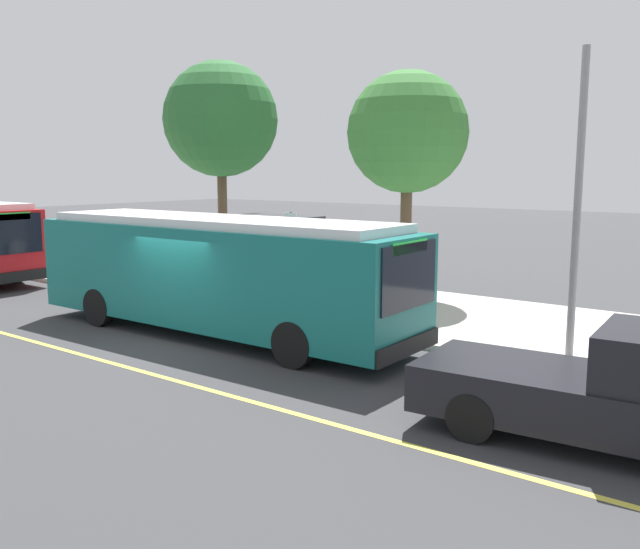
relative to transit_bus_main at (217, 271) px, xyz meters
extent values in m
plane|color=#38383A|center=(-0.20, -1.01, -1.62)|extent=(120.00, 120.00, 0.00)
cube|color=#B7B2A8|center=(-0.20, 4.99, -1.54)|extent=(44.00, 6.40, 0.15)
cube|color=#E0D64C|center=(-0.20, -3.21, -1.61)|extent=(36.00, 0.14, 0.01)
cube|color=#146B66|center=(-0.02, -0.01, -0.07)|extent=(10.85, 2.70, 2.40)
cube|color=silver|center=(-0.02, -0.01, 1.23)|extent=(9.98, 2.43, 0.20)
cube|color=black|center=(5.41, 0.07, 0.37)|extent=(0.07, 2.17, 1.34)
cube|color=black|center=(-0.03, 1.28, 0.22)|extent=(9.52, 0.17, 1.06)
cube|color=silver|center=(-0.03, 1.28, -1.05)|extent=(10.27, 0.17, 0.28)
cube|color=#26D83F|center=(5.41, 0.07, 0.95)|extent=(0.05, 1.40, 0.24)
cube|color=black|center=(5.42, 0.07, -1.09)|extent=(0.11, 2.50, 0.36)
cylinder|color=black|center=(3.32, 1.19, -1.12)|extent=(1.00, 0.29, 1.00)
cylinder|color=black|center=(3.35, -1.12, -1.12)|extent=(1.00, 0.29, 1.00)
cylinder|color=black|center=(-3.28, 1.10, -1.12)|extent=(1.00, 0.29, 1.00)
cylinder|color=black|center=(-3.24, -1.21, -1.12)|extent=(1.00, 0.29, 1.00)
cube|color=black|center=(-9.78, 0.06, 0.37)|extent=(0.04, 2.17, 1.34)
cube|color=#26D83F|center=(-9.78, 0.06, 0.95)|extent=(0.03, 1.40, 0.24)
cube|color=black|center=(-9.77, 0.06, -1.09)|extent=(0.08, 2.50, 0.36)
cylinder|color=black|center=(-11.75, 1.22, -1.12)|extent=(1.00, 0.28, 1.00)
cube|color=black|center=(9.53, -1.48, -0.94)|extent=(5.54, 2.41, 0.75)
cylinder|color=black|center=(7.84, -0.71, -1.24)|extent=(0.78, 0.30, 0.76)
cylinder|color=black|center=(7.98, -2.50, -1.24)|extent=(0.78, 0.30, 0.76)
cylinder|color=#333338|center=(-1.13, 5.69, -0.27)|extent=(0.10, 0.10, 2.40)
cylinder|color=#333338|center=(-1.13, 4.39, -0.27)|extent=(0.10, 0.10, 2.40)
cylinder|color=#333338|center=(-3.73, 5.69, -0.27)|extent=(0.10, 0.10, 2.40)
cylinder|color=#333338|center=(-3.73, 4.39, -0.27)|extent=(0.10, 0.10, 2.40)
cube|color=#333338|center=(-2.43, 5.04, 0.97)|extent=(2.90, 1.60, 0.08)
cube|color=#4C606B|center=(-2.43, 5.69, -0.27)|extent=(2.47, 0.04, 2.16)
cube|color=navy|center=(-3.73, 5.04, -0.31)|extent=(0.06, 1.11, 1.82)
cube|color=brown|center=(-2.57, 5.16, -1.02)|extent=(1.60, 0.44, 0.06)
cube|color=brown|center=(-2.57, 5.40, -0.74)|extent=(1.60, 0.05, 0.44)
cube|color=#333338|center=(-3.29, 5.16, -1.24)|extent=(0.08, 0.40, 0.45)
cube|color=#333338|center=(-1.85, 5.16, -1.24)|extent=(0.08, 0.40, 0.45)
cylinder|color=#333338|center=(0.10, 2.77, -0.07)|extent=(0.07, 0.07, 2.80)
cube|color=white|center=(0.10, 2.75, 1.03)|extent=(0.44, 0.03, 0.56)
cube|color=red|center=(0.10, 2.74, 1.03)|extent=(0.40, 0.01, 0.16)
cylinder|color=#282D47|center=(-3.76, 3.11, -1.04)|extent=(0.14, 0.14, 0.85)
cylinder|color=#282D47|center=(-3.76, 2.93, -1.04)|extent=(0.14, 0.14, 0.85)
cube|color=beige|center=(-3.76, 3.02, -0.31)|extent=(0.24, 0.40, 0.62)
sphere|color=tan|center=(-3.76, 3.02, 0.11)|extent=(0.22, 0.22, 0.22)
cylinder|color=brown|center=(-6.60, 6.77, 0.65)|extent=(0.36, 0.36, 4.22)
sphere|color=#28662D|center=(-6.60, 6.77, 4.37)|extent=(4.30, 4.30, 4.30)
cylinder|color=brown|center=(1.34, 6.96, 0.38)|extent=(0.36, 0.36, 3.70)
sphere|color=#387A33|center=(1.34, 6.96, 3.64)|extent=(3.77, 3.77, 3.77)
cylinder|color=gray|center=(7.87, 2.62, 1.73)|extent=(0.16, 0.16, 6.40)
camera|label=1|loc=(12.08, -11.74, 2.47)|focal=38.11mm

